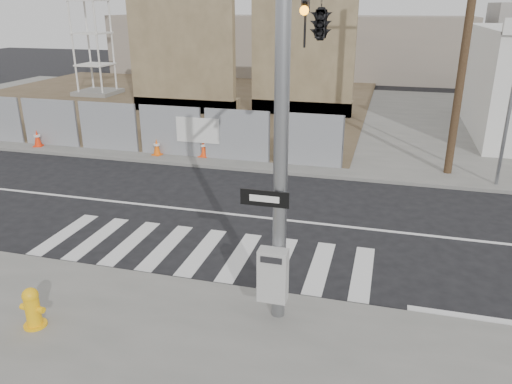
% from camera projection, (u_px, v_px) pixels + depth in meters
% --- Properties ---
extents(ground, '(100.00, 100.00, 0.00)m').
position_uv_depth(ground, '(232.00, 214.00, 14.89)').
color(ground, black).
rests_on(ground, ground).
extents(sidewalk_far, '(50.00, 20.00, 0.12)m').
position_uv_depth(sidewalk_far, '(310.00, 117.00, 27.51)').
color(sidewalk_far, slate).
rests_on(sidewalk_far, ground).
extents(signal_pole, '(0.96, 5.87, 7.00)m').
position_uv_depth(signal_pole, '(310.00, 59.00, 10.75)').
color(signal_pole, gray).
rests_on(signal_pole, sidewalk_near).
extents(chain_link_fence, '(24.60, 0.04, 2.00)m').
position_uv_depth(chain_link_fence, '(46.00, 122.00, 21.47)').
color(chain_link_fence, gray).
rests_on(chain_link_fence, sidewalk_far).
extents(concrete_wall_left, '(6.00, 1.30, 8.00)m').
position_uv_depth(concrete_wall_left, '(182.00, 53.00, 27.23)').
color(concrete_wall_left, brown).
rests_on(concrete_wall_left, sidewalk_far).
extents(concrete_wall_right, '(5.50, 1.30, 8.00)m').
position_uv_depth(concrete_wall_right, '(303.00, 54.00, 26.54)').
color(concrete_wall_right, brown).
rests_on(concrete_wall_right, sidewalk_far).
extents(utility_pole_right, '(1.60, 0.28, 10.00)m').
position_uv_depth(utility_pole_right, '(468.00, 26.00, 16.42)').
color(utility_pole_right, '#493522').
rests_on(utility_pole_right, sidewalk_far).
extents(fire_hydrant, '(0.50, 0.47, 0.82)m').
position_uv_depth(fire_hydrant, '(32.00, 308.00, 9.40)').
color(fire_hydrant, '#FEB70E').
rests_on(fire_hydrant, sidewalk_near).
extents(traffic_cone_b, '(0.47, 0.47, 0.72)m').
position_uv_depth(traffic_cone_b, '(37.00, 138.00, 21.47)').
color(traffic_cone_b, '#F8310D').
rests_on(traffic_cone_b, sidewalk_far).
extents(traffic_cone_c, '(0.41, 0.41, 0.67)m').
position_uv_depth(traffic_cone_c, '(157.00, 147.00, 20.24)').
color(traffic_cone_c, '#FF620D').
rests_on(traffic_cone_c, sidewalk_far).
extents(traffic_cone_d, '(0.38, 0.38, 0.72)m').
position_uv_depth(traffic_cone_d, '(203.00, 148.00, 20.03)').
color(traffic_cone_d, '#FF420D').
rests_on(traffic_cone_d, sidewalk_far).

